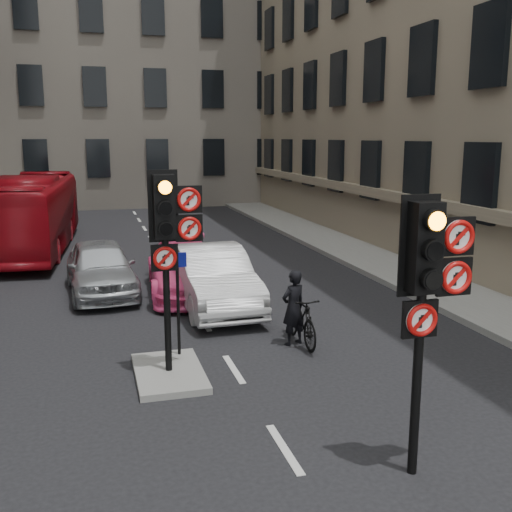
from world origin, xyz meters
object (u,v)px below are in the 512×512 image
signal_far (170,228)px  info_sign (178,289)px  signal_near (429,277)px  bus_red (33,213)px  car_silver (101,268)px  car_pink (184,268)px  motorcycle (301,319)px  motorcyclist (293,308)px  car_white (212,278)px

signal_far → info_sign: bearing=73.9°
signal_near → bus_red: signal_near is taller
signal_far → car_silver: signal_far is taller
car_pink → motorcycle: 5.10m
motorcyclist → signal_far: bearing=-0.6°
car_pink → motorcyclist: motorcyclist is taller
bus_red → motorcycle: bearing=-59.9°
motorcycle → info_sign: bearing=-173.9°
car_pink → motorcyclist: size_ratio=2.98×
motorcyclist → car_white: bearing=-93.0°
car_pink → motorcycle: car_pink is taller
signal_near → info_sign: 5.43m
car_white → car_pink: car_white is taller
signal_far → bus_red: 13.97m
car_silver → info_sign: (1.32, -5.55, 0.68)m
car_white → motorcycle: size_ratio=2.60×
info_sign → signal_near: bearing=-63.5°
motorcycle → info_sign: info_sign is taller
signal_far → car_pink: 6.26m
signal_far → car_pink: bearing=79.2°
car_white → info_sign: 3.73m
signal_near → car_white: (-1.04, 8.15, -1.81)m
signal_far → motorcycle: size_ratio=1.99×
motorcycle → info_sign: 2.73m
car_silver → bus_red: size_ratio=0.42×
car_silver → car_pink: size_ratio=0.91×
info_sign → car_pink: bearing=79.8°
signal_near → car_white: 8.42m
car_white → car_silver: bearing=140.0°
signal_far → info_sign: 1.50m
bus_red → motorcycle: 13.96m
signal_near → car_silver: size_ratio=0.83×
signal_far → motorcycle: 3.67m
motorcyclist → signal_near: bearing=68.1°
bus_red → signal_near: bearing=-67.3°
signal_far → car_silver: 6.69m
signal_near → motorcycle: 5.41m
bus_red → info_sign: bearing=-70.4°
signal_far → info_sign: (0.21, 0.74, -1.29)m
signal_far → motorcyclist: size_ratio=2.26×
motorcycle → signal_near: bearing=-92.0°
car_pink → info_sign: (-0.90, -5.08, 0.73)m
car_white → bus_red: bus_red is taller
motorcycle → info_sign: (-2.57, -0.27, 0.88)m
bus_red → motorcyclist: (6.01, -12.49, -0.63)m
car_white → motorcycle: bearing=-70.1°
bus_red → motorcyclist: 13.88m
signal_near → motorcyclist: bearing=89.7°
motorcycle → bus_red: bearing=116.4°
bus_red → info_sign: 13.26m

